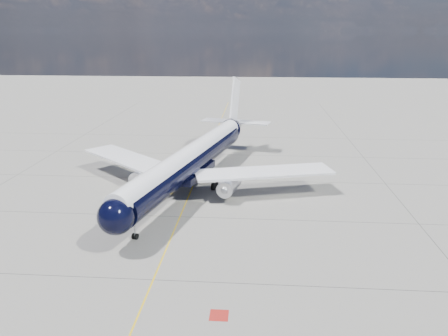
# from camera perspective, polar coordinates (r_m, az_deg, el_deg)

# --- Properties ---
(ground) EXTENTS (320.00, 320.00, 0.00)m
(ground) POSITION_cam_1_polar(r_m,az_deg,el_deg) (75.40, -3.18, -0.24)
(ground) COLOR gray
(ground) RESTS_ON ground
(taxiway_centerline) EXTENTS (0.16, 160.00, 0.01)m
(taxiway_centerline) POSITION_cam_1_polar(r_m,az_deg,el_deg) (70.69, -3.70, -1.46)
(taxiway_centerline) COLOR #E9B90C
(taxiway_centerline) RESTS_ON ground
(red_marking) EXTENTS (1.60, 1.60, 0.01)m
(red_marking) POSITION_cam_1_polar(r_m,az_deg,el_deg) (38.78, -0.65, -18.68)
(red_marking) COLOR maroon
(red_marking) RESTS_ON ground
(main_airliner) EXTENTS (40.65, 50.22, 14.68)m
(main_airliner) POSITION_cam_1_polar(r_m,az_deg,el_deg) (65.85, -4.03, 1.25)
(main_airliner) COLOR black
(main_airliner) RESTS_ON ground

